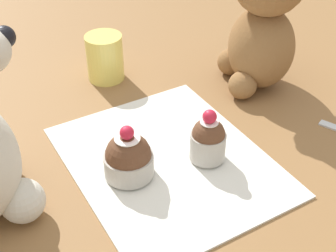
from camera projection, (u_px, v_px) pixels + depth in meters
The scene contains 6 objects.
ground_plane at pixel (168, 162), 0.59m from camera, with size 4.00×4.00×0.00m, color olive.
knitted_placemat at pixel (168, 160), 0.58m from camera, with size 0.28×0.23×0.01m, color silver.
teddy_bear_tan at pixel (263, 16), 0.67m from camera, with size 0.14×0.13×0.23m.
cupcake_near_cream_bear at pixel (129, 158), 0.55m from camera, with size 0.06×0.06×0.07m.
cupcake_near_tan_bear at pixel (208, 139), 0.57m from camera, with size 0.04×0.04×0.07m.
juice_glass at pixel (105, 58), 0.73m from camera, with size 0.06×0.06×0.07m, color #EADB66.
Camera 1 is at (-0.38, 0.22, 0.39)m, focal length 50.00 mm.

